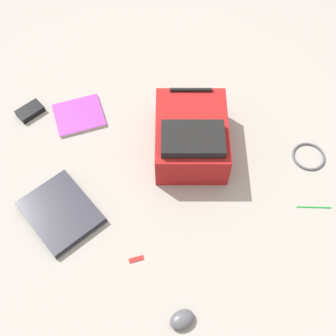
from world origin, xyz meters
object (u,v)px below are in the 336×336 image
object	(u,v)px
power_brick	(30,111)
book_comic	(79,115)
backpack	(191,136)
computer_mouse	(182,319)
usb_stick	(136,259)
pen_black	(314,207)
laptop	(61,212)
cable_coil	(309,156)

from	to	relation	value
power_brick	book_comic	bearing A→B (deg)	-130.27
book_comic	power_brick	size ratio (longest dim) A/B	2.24
backpack	book_comic	world-z (taller)	backpack
computer_mouse	usb_stick	xyz separation A→B (m)	(0.29, 0.01, -0.02)
power_brick	pen_black	bearing A→B (deg)	-147.08
laptop	power_brick	size ratio (longest dim) A/B	2.71
laptop	usb_stick	size ratio (longest dim) A/B	5.69
cable_coil	backpack	bearing A→B (deg)	49.35
backpack	power_brick	distance (m)	0.79
laptop	power_brick	bearing A→B (deg)	-13.41
cable_coil	pen_black	size ratio (longest dim) A/B	1.02
laptop	pen_black	distance (m)	1.05
cable_coil	pen_black	bearing A→B (deg)	139.72
computer_mouse	cable_coil	xyz separation A→B (m)	(0.23, -0.88, -0.01)
backpack	pen_black	xyz separation A→B (m)	(-0.54, -0.24, -0.09)
backpack	cable_coil	xyz separation A→B (m)	(-0.35, -0.40, -0.09)
computer_mouse	backpack	bearing A→B (deg)	-32.64
backpack	usb_stick	bearing A→B (deg)	121.00
usb_stick	cable_coil	bearing A→B (deg)	-93.48
backpack	laptop	size ratio (longest dim) A/B	1.53
laptop	pen_black	world-z (taller)	laptop
book_comic	computer_mouse	bearing A→B (deg)	171.32
backpack	book_comic	distance (m)	0.56
pen_black	computer_mouse	bearing A→B (deg)	93.37
backpack	laptop	world-z (taller)	backpack
backpack	pen_black	size ratio (longest dim) A/B	3.47
laptop	pen_black	xyz separation A→B (m)	(-0.59, -0.87, -0.01)
power_brick	usb_stick	distance (m)	0.90
pen_black	power_brick	bearing A→B (deg)	32.92
usb_stick	computer_mouse	bearing A→B (deg)	-178.31
cable_coil	power_brick	bearing A→B (deg)	43.46
backpack	book_comic	size ratio (longest dim) A/B	1.85
computer_mouse	power_brick	distance (m)	1.18
pen_black	laptop	bearing A→B (deg)	55.94
power_brick	pen_black	size ratio (longest dim) A/B	0.84
laptop	power_brick	xyz separation A→B (m)	(0.55, -0.13, -0.00)
laptop	book_comic	xyz separation A→B (m)	(0.40, -0.31, -0.01)
computer_mouse	usb_stick	world-z (taller)	computer_mouse
backpack	computer_mouse	distance (m)	0.75
book_comic	computer_mouse	size ratio (longest dim) A/B	2.94
backpack	cable_coil	world-z (taller)	backpack
backpack	computer_mouse	xyz separation A→B (m)	(-0.58, 0.48, -0.08)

